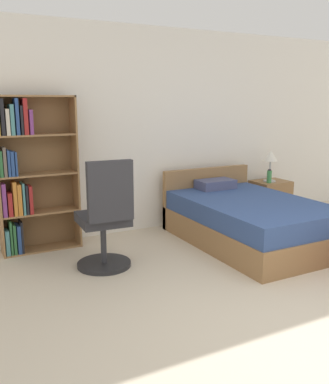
# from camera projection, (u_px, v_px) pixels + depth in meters

# --- Properties ---
(wall_back) EXTENTS (9.00, 0.06, 2.60)m
(wall_back) POSITION_uv_depth(u_px,v_px,m) (153.00, 131.00, 5.59)
(wall_back) COLOR white
(wall_back) RESTS_ON ground_plane
(bookshelf) EXTENTS (0.87, 0.28, 1.74)m
(bookshelf) POSITION_uv_depth(u_px,v_px,m) (26.00, 174.00, 4.72)
(bookshelf) COLOR olive
(bookshelf) RESTS_ON ground_plane
(bed) EXTENTS (1.33, 2.02, 0.78)m
(bed) POSITION_uv_depth(u_px,v_px,m) (247.00, 220.00, 5.17)
(bed) COLOR olive
(bed) RESTS_ON ground_plane
(office_chair) EXTENTS (0.56, 0.61, 1.14)m
(office_chair) POSITION_uv_depth(u_px,v_px,m) (106.00, 220.00, 4.26)
(office_chair) COLOR #232326
(office_chair) RESTS_ON ground_plane
(nightstand) EXTENTS (0.51, 0.44, 0.52)m
(nightstand) POSITION_uv_depth(u_px,v_px,m) (270.00, 198.00, 6.39)
(nightstand) COLOR olive
(nightstand) RESTS_ON ground_plane
(table_lamp) EXTENTS (0.21, 0.21, 0.46)m
(table_lamp) POSITION_uv_depth(u_px,v_px,m) (271.00, 158.00, 6.21)
(table_lamp) COLOR #B2B2B7
(table_lamp) RESTS_ON nightstand
(water_bottle) EXTENTS (0.07, 0.07, 0.20)m
(water_bottle) POSITION_uv_depth(u_px,v_px,m) (269.00, 176.00, 6.16)
(water_bottle) COLOR #3F8C4C
(water_bottle) RESTS_ON nightstand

